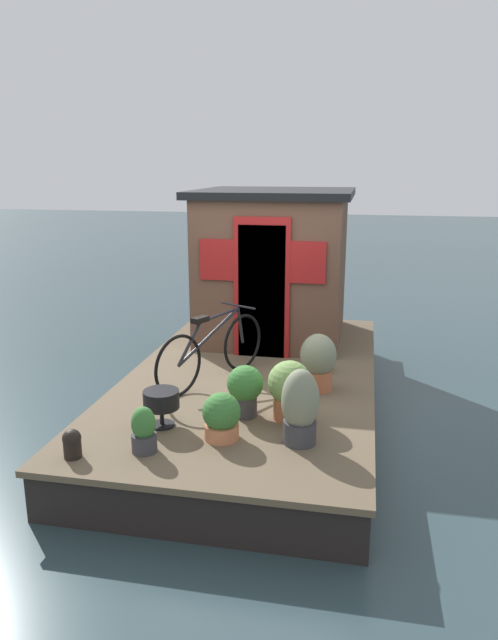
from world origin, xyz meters
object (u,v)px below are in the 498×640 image
houseboat_cabin (274,264)px  potted_plant_succulent (318,361)px  bicycle (213,350)px  potted_plant_fern (290,388)px  potted_plant_rosemary (245,388)px  charcoal_grill (161,401)px  mooring_bollard (72,443)px  potted_plant_sage (320,360)px  potted_plant_thyme (300,407)px  potted_plant_mint (221,417)px  potted_plant_geranium (144,431)px

houseboat_cabin → potted_plant_succulent: (-2.01, -0.82, -0.72)m
houseboat_cabin → bicycle: 2.16m
houseboat_cabin → potted_plant_fern: size_ratio=3.62×
potted_plant_rosemary → charcoal_grill: bearing=118.0°
potted_plant_fern → potted_plant_rosemary: bearing=92.0°
potted_plant_succulent → mooring_bollard: 2.75m
potted_plant_rosemary → potted_plant_sage: bearing=-23.9°
potted_plant_thyme → charcoal_grill: 1.33m
potted_plant_thyme → potted_plant_sage: potted_plant_thyme is taller
potted_plant_mint → charcoal_grill: size_ratio=1.22×
potted_plant_mint → charcoal_grill: bearing=76.7°
potted_plant_rosemary → potted_plant_fern: bearing=-88.0°
bicycle → potted_plant_succulent: bearing=-89.8°
houseboat_cabin → potted_plant_mint: (-3.39, -0.07, -0.84)m
potted_plant_fern → potted_plant_succulent: potted_plant_succulent is taller
potted_plant_rosemary → potted_plant_succulent: bearing=-37.4°
houseboat_cabin → charcoal_grill: (-3.24, 0.55, -0.80)m
potted_plant_mint → potted_plant_succulent: size_ratio=0.68×
potted_plant_thyme → mooring_bollard: potted_plant_thyme is taller
potted_plant_mint → mooring_bollard: 1.30m
charcoal_grill → mooring_bollard: 0.92m
potted_plant_mint → potted_plant_thyme: 0.72m
houseboat_cabin → potted_plant_succulent: size_ratio=3.35×
potted_plant_mint → potted_plant_fern: 0.78m
potted_plant_sage → potted_plant_thyme: bearing=179.1°
potted_plant_thyme → potted_plant_fern: potted_plant_thyme is taller
bicycle → potted_plant_mint: bearing=-162.0°
potted_plant_rosemary → potted_plant_fern: (0.02, -0.44, 0.03)m
potted_plant_succulent → potted_plant_geranium: potted_plant_succulent is taller
potted_plant_sage → potted_plant_geranium: size_ratio=0.80×
bicycle → mooring_bollard: 2.11m
potted_plant_thyme → potted_plant_geranium: bearing=108.5°
potted_plant_mint → potted_plant_geranium: bearing=122.2°
potted_plant_mint → charcoal_grill: (0.15, 0.62, 0.04)m
potted_plant_geranium → mooring_bollard: bearing=111.5°
potted_plant_fern → charcoal_grill: (-0.40, 1.17, -0.06)m
houseboat_cabin → potted_plant_succulent: houseboat_cabin is taller
mooring_bollard → potted_plant_thyme: bearing=-70.6°
houseboat_cabin → charcoal_grill: size_ratio=6.00×
houseboat_cabin → mooring_bollard: houseboat_cabin is taller
houseboat_cabin → potted_plant_thyme: 3.49m
potted_plant_thyme → potted_plant_succulent: size_ratio=1.08×
potted_plant_thyme → potted_plant_geranium: (-0.44, 1.30, -0.14)m
potted_plant_sage → charcoal_grill: (-1.80, 1.36, 0.10)m
potted_plant_sage → potted_plant_geranium: bearing=150.2°
potted_plant_thyme → charcoal_grill: size_ratio=1.94×
houseboat_cabin → potted_plant_fern: bearing=-167.8°
potted_plant_rosemary → potted_plant_fern: potted_plant_fern is taller
potted_plant_mint → potted_plant_sage: bearing=-20.6°
houseboat_cabin → potted_plant_succulent: 2.29m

